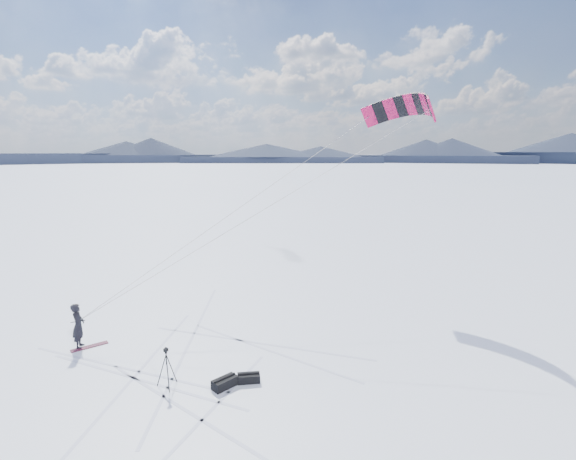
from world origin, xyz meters
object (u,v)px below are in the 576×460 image
object	(u,v)px
gear_bag_b	(249,378)
gear_bag_a	(225,383)
snowkiter	(80,347)
tripod	(166,362)
snowboard	(90,347)

from	to	relation	value
gear_bag_b	gear_bag_a	bearing A→B (deg)	-164.29
snowkiter	tripod	xyz separation A→B (m)	(3.46, -4.11, 0.92)
snowboard	tripod	distance (m)	5.15
snowboard	gear_bag_b	size ratio (longest dim) A/B	1.72
snowkiter	snowboard	bearing A→B (deg)	-103.47
snowboard	tripod	world-z (taller)	tripod
snowboard	gear_bag_a	distance (m)	6.80
tripod	gear_bag_a	world-z (taller)	tripod
gear_bag_a	gear_bag_b	size ratio (longest dim) A/B	1.17
tripod	gear_bag_b	world-z (taller)	tripod
tripod	snowkiter	bearing A→B (deg)	93.31
snowkiter	snowboard	distance (m)	0.38
snowkiter	gear_bag_b	xyz separation A→B (m)	(6.21, -4.61, 0.16)
tripod	gear_bag_a	size ratio (longest dim) A/B	1.47
gear_bag_a	gear_bag_b	bearing A→B (deg)	-20.43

